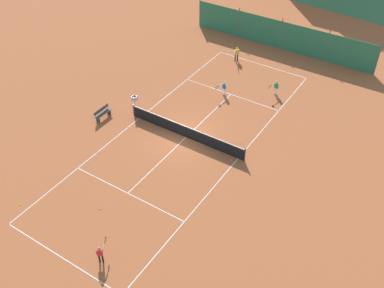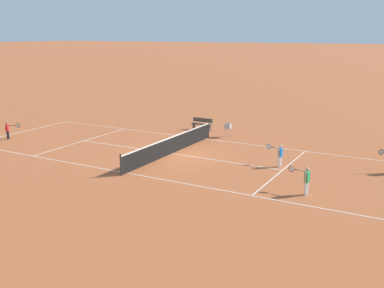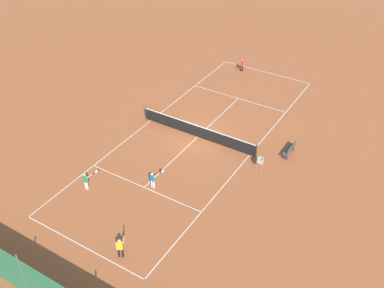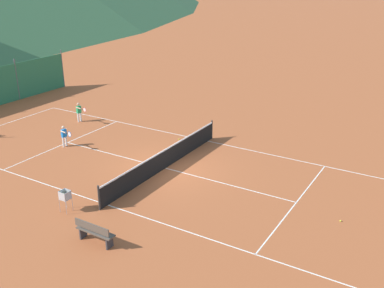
{
  "view_description": "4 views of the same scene",
  "coord_description": "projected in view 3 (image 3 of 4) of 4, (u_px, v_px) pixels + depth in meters",
  "views": [
    {
      "loc": [
        13.49,
        -20.15,
        19.6
      ],
      "look_at": [
        1.39,
        -1.39,
        0.99
      ],
      "focal_mm": 42.0,
      "sensor_mm": 36.0,
      "label": 1
    },
    {
      "loc": [
        20.6,
        12.69,
        6.51
      ],
      "look_at": [
        1.06,
        1.89,
        1.01
      ],
      "focal_mm": 42.0,
      "sensor_mm": 36.0,
      "label": 2
    },
    {
      "loc": [
        -13.43,
        22.57,
        18.33
      ],
      "look_at": [
        -0.65,
        1.83,
        0.73
      ],
      "focal_mm": 42.0,
      "sensor_mm": 36.0,
      "label": 3
    },
    {
      "loc": [
        -15.85,
        -11.02,
        8.91
      ],
      "look_at": [
        0.93,
        -0.91,
        1.1
      ],
      "focal_mm": 42.0,
      "sensor_mm": 36.0,
      "label": 4
    }
  ],
  "objects": [
    {
      "name": "ground_plane",
      "position": [
        198.0,
        137.0,
        32.02
      ],
      "size": [
        600.0,
        600.0,
        0.0
      ],
      "primitive_type": "plane",
      "color": "#A8542D"
    },
    {
      "name": "player_near_service",
      "position": [
        153.0,
        179.0,
        27.25
      ],
      "size": [
        0.5,
        0.95,
        1.14
      ],
      "color": "white",
      "rests_on": "ground"
    },
    {
      "name": "windscreen_fence_far",
      "position": [
        24.0,
        278.0,
        20.56
      ],
      "size": [
        17.28,
        0.08,
        2.9
      ],
      "color": "#2D754C",
      "rests_on": "ground"
    },
    {
      "name": "courtside_bench",
      "position": [
        290.0,
        149.0,
        30.03
      ],
      "size": [
        0.36,
        1.5,
        0.84
      ],
      "color": "#51473D",
      "rests_on": "ground"
    },
    {
      "name": "tennis_ball_alley_right",
      "position": [
        255.0,
        90.0,
        37.49
      ],
      "size": [
        0.07,
        0.07,
        0.07
      ],
      "primitive_type": "sphere",
      "color": "#CCE033",
      "rests_on": "ground"
    },
    {
      "name": "player_far_service",
      "position": [
        242.0,
        65.0,
        39.98
      ],
      "size": [
        0.47,
        0.99,
        1.15
      ],
      "color": "black",
      "rests_on": "ground"
    },
    {
      "name": "player_far_baseline",
      "position": [
        120.0,
        246.0,
        22.83
      ],
      "size": [
        0.57,
        1.05,
        1.27
      ],
      "color": "black",
      "rests_on": "ground"
    },
    {
      "name": "tennis_net",
      "position": [
        198.0,
        131.0,
        31.73
      ],
      "size": [
        9.18,
        0.08,
        1.06
      ],
      "color": "#2D2D2D",
      "rests_on": "ground"
    },
    {
      "name": "ball_hopper",
      "position": [
        260.0,
        161.0,
        28.68
      ],
      "size": [
        0.36,
        0.36,
        0.89
      ],
      "color": "#B7B7BC",
      "rests_on": "ground"
    },
    {
      "name": "player_near_baseline",
      "position": [
        86.0,
        180.0,
        27.13
      ],
      "size": [
        0.49,
        0.98,
        1.19
      ],
      "color": "white",
      "rests_on": "ground"
    },
    {
      "name": "tennis_ball_by_net_right",
      "position": [
        147.0,
        132.0,
        32.47
      ],
      "size": [
        0.07,
        0.07,
        0.07
      ],
      "primitive_type": "sphere",
      "color": "#CCE033",
      "rests_on": "ground"
    },
    {
      "name": "court_line_markings",
      "position": [
        198.0,
        137.0,
        32.02
      ],
      "size": [
        8.25,
        23.85,
        0.01
      ],
      "color": "white",
      "rests_on": "ground"
    },
    {
      "name": "tennis_ball_service_box",
      "position": [
        312.0,
        91.0,
        37.31
      ],
      "size": [
        0.07,
        0.07,
        0.07
      ],
      "primitive_type": "sphere",
      "color": "#CCE033",
      "rests_on": "ground"
    }
  ]
}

